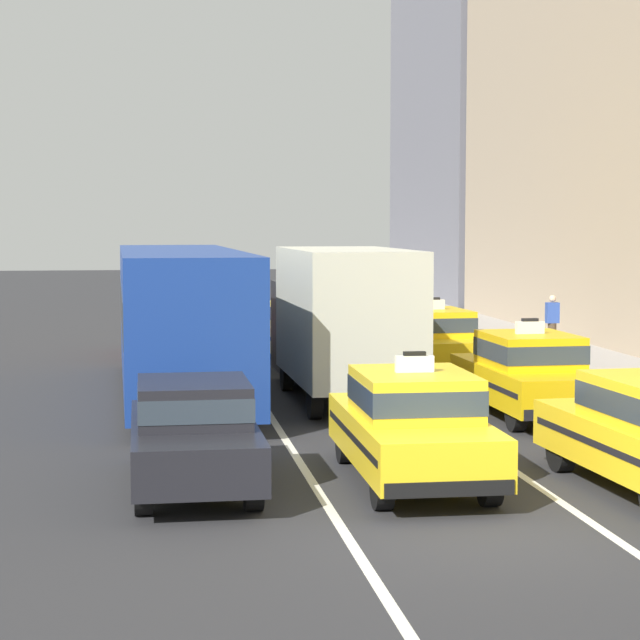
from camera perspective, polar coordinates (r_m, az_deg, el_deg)
ground_plane at (r=14.79m, az=7.54°, el=-10.23°), size 160.00×160.00×0.00m
lane_stripe_left_center at (r=34.03m, az=-4.39°, el=-1.64°), size 0.14×80.00×0.01m
lane_stripe_center_right at (r=34.40m, az=0.94°, el=-1.56°), size 0.14×80.00×0.01m
sidewalk_curb at (r=31.05m, az=12.72°, el=-2.24°), size 4.00×90.00×0.15m
sedan_left_nearest at (r=16.83m, az=-6.22°, el=-5.41°), size 1.80×4.32×1.58m
bus_left_second at (r=25.57m, az=-6.88°, el=0.28°), size 2.80×11.26×3.22m
sedan_left_third at (r=34.00m, az=-7.29°, el=-0.24°), size 2.00×4.39×1.58m
taxi_center_nearest at (r=17.14m, az=4.55°, el=-5.11°), size 1.85×4.57×1.96m
box_truck_center_second at (r=24.98m, az=1.00°, el=0.12°), size 2.41×7.00×3.27m
taxi_center_third at (r=31.44m, az=-0.87°, el=-0.56°), size 1.97×4.62×1.96m
taxi_right_second at (r=23.19m, az=10.12°, el=-2.56°), size 1.92×4.60×1.96m
taxi_right_third at (r=29.21m, az=5.50°, el=-0.99°), size 2.02×4.64×1.96m
taxi_right_fourth at (r=34.87m, az=3.26°, el=-0.03°), size 2.11×4.67×1.96m
pedestrian_mid_block at (r=33.58m, az=11.30°, el=-0.15°), size 0.36×0.24×1.62m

